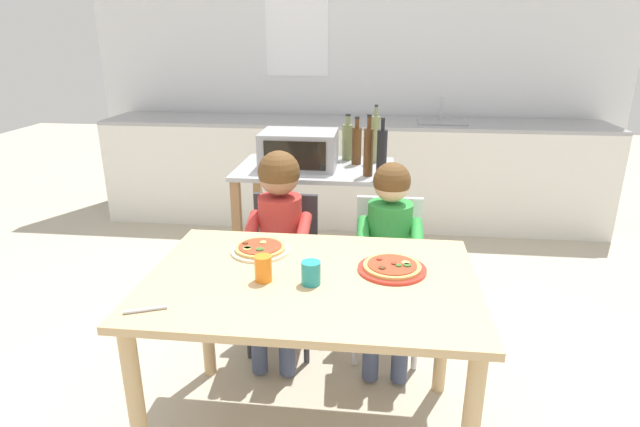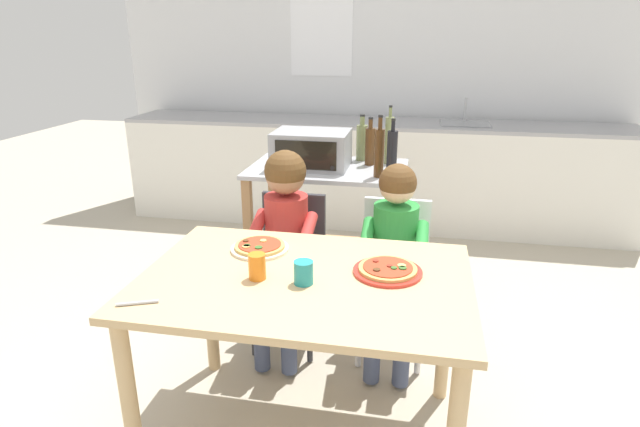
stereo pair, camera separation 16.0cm
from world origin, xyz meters
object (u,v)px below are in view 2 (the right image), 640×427
child_in_green_shirt (394,245)px  pizza_plate_red_rimmed (388,270)px  bottle_clear_vinegar (389,140)px  bottle_slim_sauce (392,155)px  drinking_cup_orange (257,266)px  child_in_red_shirt (284,228)px  drinking_cup_teal (304,273)px  dining_chair_right (394,267)px  serving_spoon (137,303)px  pizza_plate_cream (260,247)px  bottle_dark_olive_oil (379,152)px  dining_chair_left (290,259)px  bottle_brown_beer (362,142)px  toaster_oven (312,149)px  bottle_tall_green_wine (370,145)px  kitchen_island_cart (328,212)px  dining_table (305,301)px

child_in_green_shirt → pizza_plate_red_rimmed: (0.00, -0.52, 0.11)m
bottle_clear_vinegar → pizza_plate_red_rimmed: 1.35m
bottle_slim_sauce → pizza_plate_red_rimmed: 0.95m
drinking_cup_orange → child_in_red_shirt: bearing=96.3°
child_in_red_shirt → drinking_cup_teal: 0.71m
dining_chair_right → serving_spoon: (-0.82, -1.05, 0.28)m
child_in_green_shirt → pizza_plate_cream: child_in_green_shirt is taller
pizza_plate_red_rimmed → serving_spoon: 0.92m
bottle_dark_olive_oil → dining_chair_left: 0.77m
bottle_brown_beer → serving_spoon: size_ratio=2.05×
bottle_dark_olive_oil → drinking_cup_teal: (-0.17, -1.14, -0.21)m
bottle_dark_olive_oil → drinking_cup_teal: size_ratio=3.93×
child_in_red_shirt → dining_chair_right: bearing=12.5°
bottle_clear_vinegar → bottle_dark_olive_oil: bearing=-95.7°
bottle_clear_vinegar → child_in_green_shirt: (0.09, -0.81, -0.35)m
child_in_green_shirt → drinking_cup_orange: bearing=-126.1°
child_in_green_shirt → drinking_cup_teal: bearing=-114.3°
bottle_dark_olive_oil → child_in_red_shirt: (-0.42, -0.48, -0.30)m
toaster_oven → child_in_red_shirt: child_in_red_shirt is taller
bottle_clear_vinegar → pizza_plate_red_rimmed: size_ratio=1.33×
pizza_plate_cream → drinking_cup_teal: (0.25, -0.27, 0.03)m
bottle_dark_olive_oil → dining_chair_left: bottle_dark_olive_oil is taller
toaster_oven → pizza_plate_red_rimmed: (0.54, -1.14, -0.21)m
bottle_slim_sauce → bottle_tall_green_wine: size_ratio=1.17×
bottle_slim_sauce → drinking_cup_teal: (-0.25, -1.06, -0.21)m
kitchen_island_cart → bottle_clear_vinegar: bottle_clear_vinegar is taller
kitchen_island_cart → drinking_cup_orange: kitchen_island_cart is taller
dining_table → drinking_cup_orange: bearing=-163.3°
bottle_brown_beer → child_in_red_shirt: bearing=-108.3°
dining_chair_left → serving_spoon: 1.11m
dining_chair_left → child_in_red_shirt: (0.00, -0.11, 0.22)m
dining_table → dining_chair_right: bearing=67.1°
drinking_cup_orange → bottle_tall_green_wine: bearing=78.9°
bottle_brown_beer → drinking_cup_teal: bottle_brown_beer is taller
bottle_slim_sauce → dining_table: bottle_slim_sauce is taller
bottle_slim_sauce → bottle_brown_beer: bearing=115.0°
bottle_dark_olive_oil → serving_spoon: size_ratio=2.46×
kitchen_island_cart → bottle_brown_beer: size_ratio=3.26×
child_in_green_shirt → bottle_tall_green_wine: bearing=105.3°
bottle_tall_green_wine → child_in_red_shirt: 0.87m
child_in_green_shirt → pizza_plate_red_rimmed: bearing=-90.0°
dining_table → drinking_cup_teal: 0.16m
bottle_brown_beer → bottle_slim_sauce: bearing=-65.0°
drinking_cup_teal → dining_table: bearing=97.7°
dining_chair_right → bottle_dark_olive_oil: bearing=109.5°
toaster_oven → bottle_dark_olive_oil: bearing=-19.9°
child_in_red_shirt → pizza_plate_cream: 0.40m
pizza_plate_red_rimmed → dining_chair_left: bearing=131.1°
dining_table → child_in_green_shirt: (0.31, 0.60, 0.01)m
toaster_oven → bottle_clear_vinegar: (0.45, 0.18, 0.04)m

